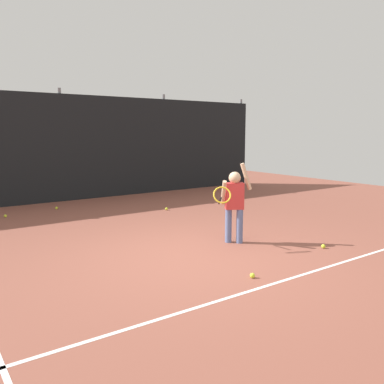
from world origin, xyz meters
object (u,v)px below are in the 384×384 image
at_px(tennis_ball_4, 252,276).
at_px(tennis_ball_6, 5,216).
at_px(tennis_ball_1, 57,208).
at_px(tennis_player, 234,200).
at_px(tennis_ball_0, 167,209).
at_px(tennis_ball_3, 323,246).

bearing_deg(tennis_ball_4, tennis_ball_6, 108.01).
xyz_separation_m(tennis_ball_1, tennis_ball_6, (-1.20, -0.29, 0.00)).
xyz_separation_m(tennis_player, tennis_ball_6, (-2.76, 4.41, -0.69)).
bearing_deg(tennis_ball_0, tennis_ball_3, -84.27).
xyz_separation_m(tennis_ball_3, tennis_ball_6, (-3.74, 5.49, 0.00)).
height_order(tennis_ball_3, tennis_ball_4, same).
xyz_separation_m(tennis_ball_0, tennis_ball_1, (-2.13, 1.62, 0.00)).
relative_size(tennis_player, tennis_ball_1, 20.46).
bearing_deg(tennis_ball_6, tennis_ball_4, -71.99).
bearing_deg(tennis_ball_4, tennis_ball_3, 9.40).
xyz_separation_m(tennis_ball_0, tennis_ball_6, (-3.32, 1.33, 0.00)).
bearing_deg(tennis_player, tennis_ball_6, 152.70).
height_order(tennis_ball_0, tennis_ball_4, same).
distance_m(tennis_ball_0, tennis_ball_1, 2.68).
distance_m(tennis_player, tennis_ball_1, 5.00).
height_order(tennis_ball_0, tennis_ball_1, same).
height_order(tennis_ball_3, tennis_ball_6, same).
xyz_separation_m(tennis_ball_0, tennis_ball_3, (0.42, -4.16, 0.00)).
height_order(tennis_ball_1, tennis_ball_3, same).
distance_m(tennis_ball_3, tennis_ball_6, 6.64).
bearing_deg(tennis_ball_1, tennis_ball_0, -37.33).
relative_size(tennis_ball_0, tennis_ball_6, 1.00).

